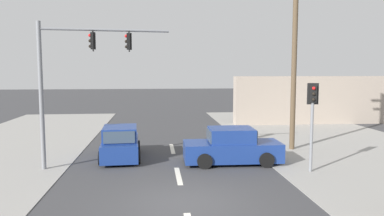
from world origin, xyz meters
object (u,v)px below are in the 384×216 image
at_px(pedestal_signal_right_kerb, 312,112).
at_px(sedan_oncoming_near, 232,147).
at_px(traffic_signal_mast, 74,68).
at_px(utility_pole_midground_right, 294,57).
at_px(hatchback_oncoming_mid, 120,144).

bearing_deg(pedestal_signal_right_kerb, sedan_oncoming_near, 148.95).
xyz_separation_m(traffic_signal_mast, pedestal_signal_right_kerb, (9.44, -1.59, -1.73)).
bearing_deg(sedan_oncoming_near, utility_pole_midground_right, 34.48).
bearing_deg(pedestal_signal_right_kerb, utility_pole_midground_right, 79.04).
relative_size(utility_pole_midground_right, pedestal_signal_right_kerb, 2.52).
xyz_separation_m(utility_pole_midground_right, hatchback_oncoming_mid, (-8.59, -1.21, -4.02)).
xyz_separation_m(utility_pole_midground_right, pedestal_signal_right_kerb, (-0.82, -4.23, -2.31)).
bearing_deg(hatchback_oncoming_mid, sedan_oncoming_near, -14.93).
relative_size(hatchback_oncoming_mid, sedan_oncoming_near, 0.87).
height_order(utility_pole_midground_right, hatchback_oncoming_mid, utility_pole_midground_right).
bearing_deg(hatchback_oncoming_mid, utility_pole_midground_right, 7.99).
bearing_deg(hatchback_oncoming_mid, pedestal_signal_right_kerb, -21.28).
relative_size(pedestal_signal_right_kerb, sedan_oncoming_near, 0.83).
distance_m(pedestal_signal_right_kerb, hatchback_oncoming_mid, 8.51).
distance_m(utility_pole_midground_right, hatchback_oncoming_mid, 9.56).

